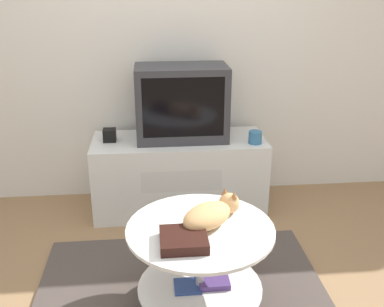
% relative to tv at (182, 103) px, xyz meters
% --- Properties ---
extents(wall_back, '(8.00, 0.05, 2.60)m').
position_rel_tv_xyz_m(wall_back, '(-0.08, 0.31, 0.46)').
color(wall_back, silver).
rests_on(wall_back, ground_plane).
extents(tv_stand, '(1.29, 0.51, 0.57)m').
position_rel_tv_xyz_m(tv_stand, '(-0.02, -0.03, -0.56)').
color(tv_stand, silver).
rests_on(tv_stand, ground_plane).
extents(tv, '(0.66, 0.37, 0.54)m').
position_rel_tv_xyz_m(tv, '(0.00, 0.00, 0.00)').
color(tv, '#333338').
rests_on(tv, tv_stand).
extents(speaker, '(0.09, 0.09, 0.09)m').
position_rel_tv_xyz_m(speaker, '(-0.53, -0.02, -0.23)').
color(speaker, black).
rests_on(speaker, tv_stand).
extents(mug, '(0.10, 0.10, 0.09)m').
position_rel_tv_xyz_m(mug, '(0.52, -0.16, -0.23)').
color(mug, teal).
rests_on(mug, tv_stand).
extents(coffee_table, '(0.76, 0.76, 0.49)m').
position_rel_tv_xyz_m(coffee_table, '(0.01, -1.19, -0.51)').
color(coffee_table, '#B2B2B7').
rests_on(coffee_table, rug).
extents(dvd_box, '(0.23, 0.22, 0.05)m').
position_rel_tv_xyz_m(dvd_box, '(-0.09, -1.34, -0.31)').
color(dvd_box, black).
rests_on(dvd_box, coffee_table).
extents(cat, '(0.42, 0.39, 0.14)m').
position_rel_tv_xyz_m(cat, '(0.06, -1.16, -0.28)').
color(cat, tan).
rests_on(cat, coffee_table).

